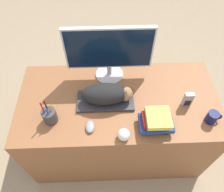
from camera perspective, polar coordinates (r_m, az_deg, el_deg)
ground_plane at (r=2.12m, az=1.72°, el=-21.13°), size 12.00×12.00×0.00m
desk at (r=1.90m, az=1.41°, el=-7.61°), size 1.46×0.71×0.76m
keyboard at (r=1.55m, az=-1.72°, el=-1.26°), size 0.40×0.18×0.02m
cat at (r=1.49m, az=-1.06°, el=0.59°), size 0.35×0.16×0.14m
monitor at (r=1.55m, az=-0.77°, el=11.66°), size 0.62×0.21×0.44m
computer_mouse at (r=1.45m, az=-5.76°, el=-7.98°), size 0.06×0.09×0.03m
coffee_mug at (r=1.58m, az=24.75°, el=-5.07°), size 0.10×0.07×0.09m
pen_cup at (r=1.49m, az=-15.99°, el=-4.97°), size 0.09×0.09×0.22m
baseball at (r=1.39m, az=3.10°, el=-10.04°), size 0.08×0.08×0.08m
phone at (r=1.58m, az=19.17°, el=-0.96°), size 0.06×0.03×0.13m
book_stack at (r=1.42m, az=11.48°, el=-6.51°), size 0.22×0.16×0.14m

